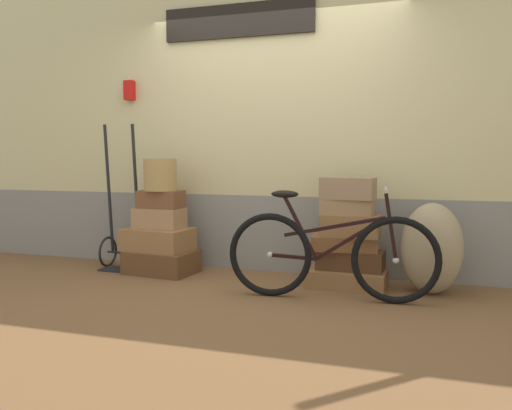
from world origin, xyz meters
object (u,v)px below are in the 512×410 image
at_px(suitcase_4, 346,278).
at_px(suitcase_9, 348,188).
at_px(suitcase_0, 162,262).
at_px(suitcase_5, 351,260).
at_px(suitcase_1, 158,239).
at_px(burlap_sack, 432,249).
at_px(suitcase_6, 345,243).
at_px(suitcase_3, 161,199).
at_px(wicker_basket, 160,175).
at_px(suitcase_2, 160,218).
at_px(luggage_trolley, 123,236).
at_px(suitcase_7, 350,226).
at_px(suitcase_8, 347,207).
at_px(bicycle, 331,255).

height_order(suitcase_4, suitcase_9, suitcase_9).
xyz_separation_m(suitcase_0, suitcase_5, (1.83, 0.04, 0.13)).
bearing_deg(suitcase_1, suitcase_0, -19.27).
xyz_separation_m(suitcase_1, suitcase_5, (1.88, 0.02, -0.09)).
height_order(suitcase_9, burlap_sack, suitcase_9).
relative_size(suitcase_6, suitcase_9, 1.26).
bearing_deg(suitcase_3, suitcase_9, -0.66).
relative_size(suitcase_9, wicker_basket, 1.42).
height_order(suitcase_1, suitcase_4, suitcase_1).
bearing_deg(suitcase_2, suitcase_1, -120.97).
bearing_deg(suitcase_5, suitcase_4, -124.79).
height_order(suitcase_2, luggage_trolley, luggage_trolley).
relative_size(suitcase_4, suitcase_6, 1.21).
distance_m(suitcase_5, luggage_trolley, 2.31).
bearing_deg(wicker_basket, suitcase_3, 116.05).
xyz_separation_m(suitcase_1, suitcase_7, (1.88, -0.03, 0.21)).
bearing_deg(suitcase_8, suitcase_6, 121.55).
bearing_deg(wicker_basket, suitcase_1, 170.74).
distance_m(suitcase_2, luggage_trolley, 0.48).
xyz_separation_m(suitcase_9, luggage_trolley, (-2.28, 0.08, -0.53)).
xyz_separation_m(suitcase_7, burlap_sack, (0.67, 0.00, -0.16)).
distance_m(suitcase_4, suitcase_5, 0.17).
height_order(suitcase_1, luggage_trolley, luggage_trolley).
xyz_separation_m(suitcase_3, suitcase_9, (1.82, -0.04, 0.14)).
distance_m(suitcase_0, suitcase_4, 1.80).
distance_m(suitcase_8, burlap_sack, 0.77).
xyz_separation_m(suitcase_5, suitcase_9, (-0.03, -0.05, 0.63)).
bearing_deg(suitcase_7, burlap_sack, 1.88).
bearing_deg(suitcase_1, suitcase_6, 6.29).
bearing_deg(suitcase_9, suitcase_1, -175.53).
height_order(suitcase_8, suitcase_9, suitcase_9).
distance_m(suitcase_6, suitcase_8, 0.32).
bearing_deg(suitcase_4, suitcase_8, 137.15).
height_order(suitcase_5, bicycle, bicycle).
xyz_separation_m(suitcase_4, luggage_trolley, (-2.27, 0.07, 0.25)).
relative_size(suitcase_3, suitcase_6, 0.74).
relative_size(wicker_basket, burlap_sack, 0.42).
bearing_deg(suitcase_8, bicycle, -96.12).
bearing_deg(luggage_trolley, burlap_sack, -1.52).
xyz_separation_m(suitcase_3, suitcase_5, (1.85, 0.00, -0.48)).
bearing_deg(burlap_sack, suitcase_2, 178.82).
relative_size(suitcase_8, luggage_trolley, 0.30).
xyz_separation_m(suitcase_7, suitcase_8, (-0.03, 0.02, 0.16)).
relative_size(suitcase_7, suitcase_8, 1.10).
relative_size(suitcase_8, suitcase_9, 0.99).
distance_m(suitcase_8, suitcase_9, 0.16).
distance_m(suitcase_5, suitcase_9, 0.63).
xyz_separation_m(suitcase_3, burlap_sack, (2.51, -0.04, -0.34)).
relative_size(suitcase_4, wicker_basket, 2.14).
bearing_deg(suitcase_1, bicycle, -8.81).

